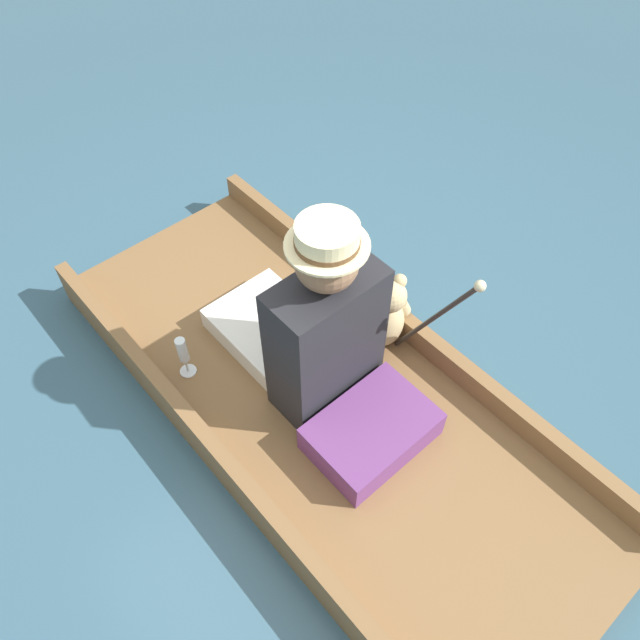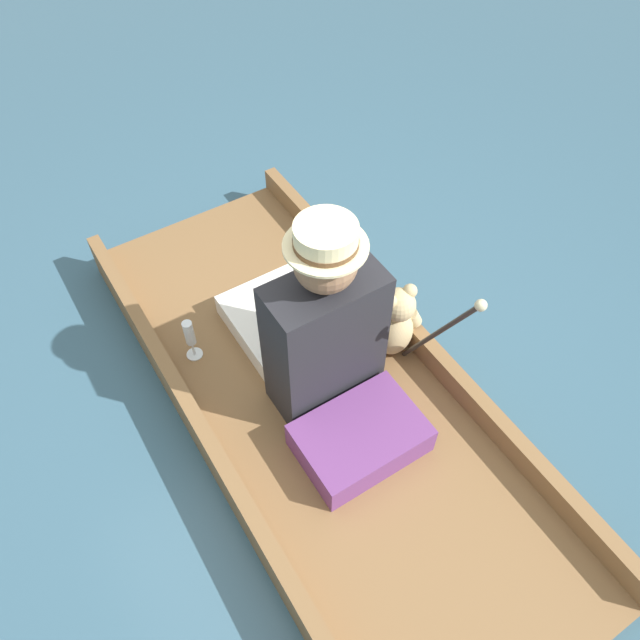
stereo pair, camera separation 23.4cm
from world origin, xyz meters
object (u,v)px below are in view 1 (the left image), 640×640
(teddy_bear, at_px, (387,314))
(walking_cane, at_px, (442,312))
(wine_glass, at_px, (183,353))
(seated_person, at_px, (312,327))

(teddy_bear, xyz_separation_m, walking_cane, (0.03, -0.25, 0.21))
(teddy_bear, xyz_separation_m, wine_glass, (-0.76, 0.44, -0.05))
(seated_person, bearing_deg, teddy_bear, -4.28)
(seated_person, height_order, walking_cane, seated_person)
(seated_person, distance_m, teddy_bear, 0.41)
(wine_glass, bearing_deg, teddy_bear, -30.14)
(seated_person, relative_size, teddy_bear, 2.34)
(walking_cane, bearing_deg, wine_glass, 139.01)
(teddy_bear, bearing_deg, seated_person, 170.45)
(seated_person, bearing_deg, walking_cane, -32.44)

